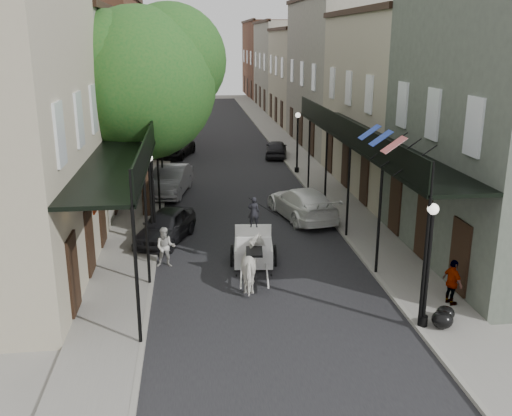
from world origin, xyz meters
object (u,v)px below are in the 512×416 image
object	(u,v)px
horse	(254,265)
car_left_far	(175,148)
pedestrian_sidewalk_left	(145,155)
tree_near	(149,77)
lamppost_left	(151,197)
carriage	(253,233)
car_right_far	(276,149)
lamppost_right_far	(297,142)
tree_far	(162,74)
car_left_near	(166,226)
lamppost_right_near	(428,264)
pedestrian_walking	(165,247)
pedestrian_sidewalk_right	(452,282)
car_left_mid	(170,181)
car_right_near	(302,203)

from	to	relation	value
horse	car_left_far	bearing A→B (deg)	-76.50
pedestrian_sidewalk_left	tree_near	bearing A→B (deg)	53.91
lamppost_left	carriage	world-z (taller)	lamppost_left
carriage	car_right_far	distance (m)	19.65
tree_near	lamppost_right_far	bearing A→B (deg)	43.31
tree_far	lamppost_right_far	xyz separation A→B (m)	(8.35, -6.18, -3.79)
lamppost_left	pedestrian_sidewalk_left	distance (m)	15.11
lamppost_right_far	car_left_near	size ratio (longest dim) A/B	0.94
car_left_near	carriage	bearing A→B (deg)	-15.24
lamppost_right_far	carriage	distance (m)	14.63
lamppost_right_near	pedestrian_walking	xyz separation A→B (m)	(-7.60, 5.68, -1.29)
lamppost_right_near	car_left_far	size ratio (longest dim) A/B	0.84
tree_near	pedestrian_walking	world-z (taller)	tree_near
lamppost_right_far	pedestrian_sidewalk_left	bearing A→B (deg)	162.44
pedestrian_sidewalk_left	pedestrian_sidewalk_right	bearing A→B (deg)	74.20
car_left_mid	pedestrian_sidewalk_left	bearing A→B (deg)	114.81
horse	tree_far	bearing A→B (deg)	-74.87
lamppost_right_near	lamppost_right_far	xyz separation A→B (m)	(0.00, 20.00, 0.00)
carriage	car_left_far	bearing A→B (deg)	105.19
lamppost_left	car_right_near	world-z (taller)	lamppost_left
car_right_near	car_right_far	bearing A→B (deg)	-105.73
car_right_far	pedestrian_walking	bearing A→B (deg)	79.81
horse	car_right_near	xyz separation A→B (m)	(3.12, 7.52, -0.10)
pedestrian_walking	horse	bearing A→B (deg)	-33.77
pedestrian_sidewalk_left	car_right_far	xyz separation A→B (m)	(9.01, 2.31, -0.24)
tree_near	tree_far	world-z (taller)	tree_near
car_left_far	car_right_near	xyz separation A→B (m)	(6.27, -15.28, 0.11)
car_left_far	tree_near	bearing A→B (deg)	-75.94
car_left_far	lamppost_right_near	bearing A→B (deg)	-57.18
lamppost_right_far	car_left_far	bearing A→B (deg)	140.79
car_left_far	carriage	bearing A→B (deg)	-63.96
pedestrian_sidewalk_right	lamppost_right_near	bearing A→B (deg)	118.35
horse	pedestrian_sidewalk_right	size ratio (longest dim) A/B	1.32
lamppost_right_near	lamppost_right_far	world-z (taller)	same
tree_near	tree_far	distance (m)	14.02
pedestrian_walking	car_left_near	size ratio (longest dim) A/B	0.39
tree_near	pedestrian_sidewalk_right	xyz separation A→B (m)	(9.72, -10.93, -5.63)
horse	pedestrian_sidewalk_right	distance (m)	6.38
carriage	car_right_far	world-z (taller)	carriage
lamppost_right_near	pedestrian_sidewalk_left	size ratio (longest dim) A/B	2.52
tree_far	car_right_near	xyz separation A→B (m)	(6.92, -15.18, -5.11)
car_left_near	car_left_far	bearing A→B (deg)	110.10
car_left_near	car_right_far	bearing A→B (deg)	86.97
horse	pedestrian_walking	bearing A→B (deg)	-30.18
tree_far	pedestrian_sidewalk_left	size ratio (longest dim) A/B	5.85
tree_far	car_left_far	distance (m)	5.27
lamppost_right_near	car_right_near	distance (m)	11.17
tree_near	horse	world-z (taller)	tree_near
tree_far	lamppost_left	xyz separation A→B (m)	(0.15, -18.18, -3.79)
lamppost_left	car_left_far	size ratio (longest dim) A/B	0.84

